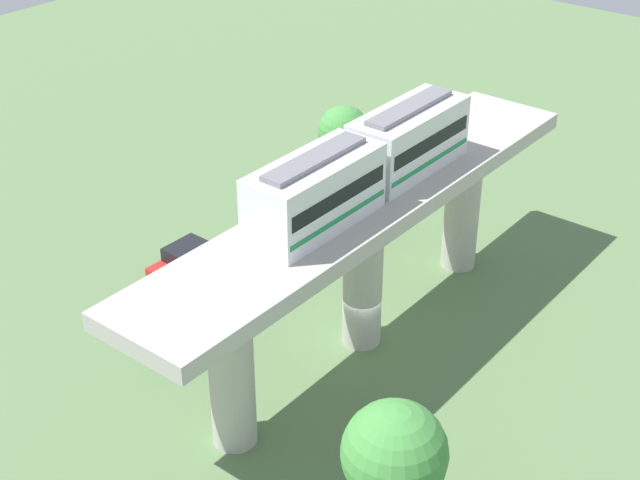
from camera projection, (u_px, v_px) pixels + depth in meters
ground_plane at (361, 340)px, 46.15m from camera, size 120.00×120.00×0.00m
viaduct at (364, 234)px, 43.05m from camera, size 5.20×28.00×8.15m
train at (364, 165)px, 41.15m from camera, size 2.64×13.55×3.24m
parked_car_red at (186, 262)px, 51.02m from camera, size 1.87×4.23×1.76m
parked_car_black at (198, 330)px, 45.61m from camera, size 1.90×4.24×1.76m
parked_car_orange at (354, 227)px, 54.37m from camera, size 2.12×4.33×1.76m
tree_near_viaduct at (394, 453)px, 33.50m from camera, size 3.95×3.95×6.05m
tree_mid_lot at (344, 132)px, 58.26m from camera, size 3.28×3.28×5.64m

